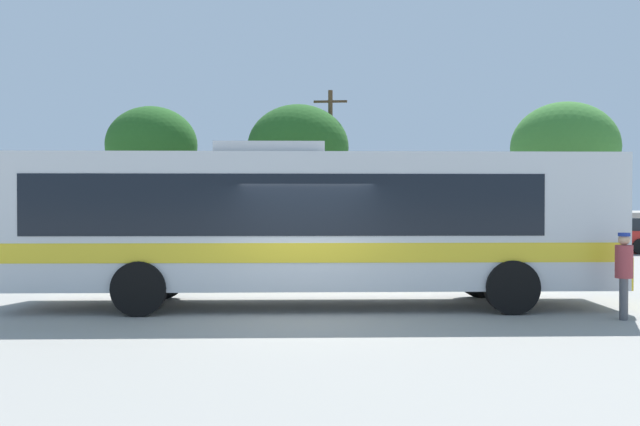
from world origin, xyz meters
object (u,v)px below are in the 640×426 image
Objects in this scene: parked_car_rightmost_red at (600,234)px; utility_pole_near at (330,163)px; roadside_tree_midleft at (298,148)px; roadside_tree_midright at (565,147)px; parked_car_leftmost_black at (178,232)px; parked_car_third_black at (447,234)px; coach_bus_silver_yellow at (308,219)px; roadside_tree_left at (152,145)px; parked_car_second_red at (321,232)px; attendant_by_bus_door at (624,270)px.

parked_car_rightmost_red is 14.42m from utility_pole_near.
roadside_tree_midright is at bearing 14.48° from roadside_tree_midleft.
utility_pole_near is at bearing -166.16° from roadside_tree_midright.
parked_car_leftmost_black is 11.83m from parked_car_third_black.
parked_car_leftmost_black is at bearing 115.27° from coach_bus_silver_yellow.
roadside_tree_left reaches higher than parked_car_rightmost_red.
parked_car_rightmost_red is at bearing 0.49° from parked_car_leftmost_black.
utility_pole_near is at bearing 128.44° from parked_car_third_black.
utility_pole_near reaches higher than coach_bus_silver_yellow.
utility_pole_near reaches higher than parked_car_rightmost_red.
utility_pole_near is 1.92m from roadside_tree_midleft.
parked_car_second_red is 0.58× the size of utility_pole_near.
parked_car_third_black is 9.74m from utility_pole_near.
coach_bus_silver_yellow is at bearing -64.15° from roadside_tree_left.
utility_pole_near reaches higher than parked_car_leftmost_black.
coach_bus_silver_yellow is 2.82× the size of parked_car_third_black.
parked_car_second_red is 0.64× the size of roadside_tree_midleft.
parked_car_rightmost_red is (6.36, -0.04, 0.01)m from parked_car_third_black.
parked_car_third_black is at bearing -7.28° from parked_car_second_red.
parked_car_second_red is 1.06× the size of parked_car_third_black.
parked_car_leftmost_black is 0.93× the size of parked_car_second_red.
roadside_tree_midleft is at bearing 98.02° from coach_bus_silver_yellow.
parked_car_rightmost_red is (10.42, 16.64, -1.02)m from coach_bus_silver_yellow.
roadside_tree_midright reaches higher than parked_car_rightmost_red.
coach_bus_silver_yellow is 1.70× the size of roadside_tree_left.
parked_car_rightmost_red is at bearing -16.97° from roadside_tree_left.
roadside_tree_midright is at bearing 79.22° from attendant_by_bus_door.
roadside_tree_midright reaches higher than parked_car_leftmost_black.
parked_car_second_red is 12.23m from roadside_tree_left.
parked_car_rightmost_red is (4.45, 17.76, -0.13)m from attendant_by_bus_door.
attendant_by_bus_door is 18.31m from parked_car_rightmost_red.
roadside_tree_midleft is at bearing 138.22° from parked_car_third_black.
coach_bus_silver_yellow is 1.53× the size of utility_pole_near.
parked_car_second_red is at bearing 176.40° from parked_car_rightmost_red.
parked_car_second_red is 0.64× the size of roadside_tree_left.
coach_bus_silver_yellow is at bearing -64.73° from parked_car_leftmost_black.
roadside_tree_midright is at bearing 67.25° from coach_bus_silver_yellow.
parked_car_second_red is at bearing -88.80° from utility_pole_near.
roadside_tree_left is (-21.68, 6.62, 4.41)m from parked_car_rightmost_red.
parked_car_third_black is 0.60× the size of roadside_tree_left.
roadside_tree_midleft is at bearing 110.78° from attendant_by_bus_door.
parked_car_leftmost_black is at bearing -179.51° from parked_car_rightmost_red.
coach_bus_silver_yellow is 17.20m from parked_car_third_black.
parked_car_second_red is 11.91m from parked_car_rightmost_red.
utility_pole_near reaches higher than roadside_tree_left.
utility_pole_near is (-7.57, 24.93, 3.32)m from attendant_by_bus_door.
roadside_tree_midright is at bearing 36.91° from parked_car_second_red.
coach_bus_silver_yellow is at bearing 169.33° from attendant_by_bus_door.
parked_car_third_black is at bearing -51.56° from utility_pole_near.
roadside_tree_midleft reaches higher than parked_car_second_red.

